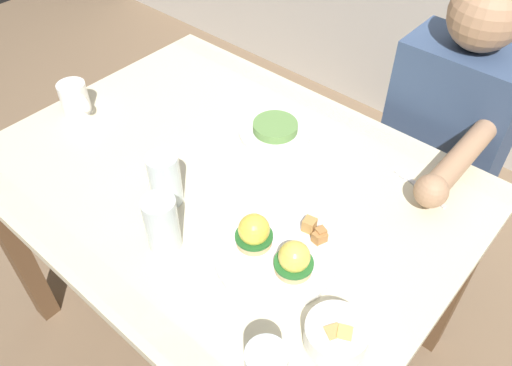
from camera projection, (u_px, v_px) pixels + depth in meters
ground_plane at (234, 325)px, 1.81m from camera, size 6.00×6.00×0.00m
dining_table at (227, 204)px, 1.37m from camera, size 1.20×0.90×0.74m
eggs_benedict_plate at (276, 249)px, 1.09m from camera, size 0.27×0.27×0.09m
fruit_bowl at (336, 335)px, 0.94m from camera, size 0.12×0.12×0.06m
coffee_mug at (75, 98)px, 1.45m from camera, size 0.11×0.08×0.09m
fork at (417, 185)px, 1.27m from camera, size 0.15×0.06×0.00m
water_glass_far at (162, 226)px, 1.09m from camera, size 0.07×0.07×0.14m
water_glass_extra at (165, 181)px, 1.19m from camera, size 0.08×0.08×0.14m
side_plate at (275, 130)px, 1.41m from camera, size 0.20×0.20×0.04m
diner_person at (442, 142)px, 1.53m from camera, size 0.34×0.54×1.14m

